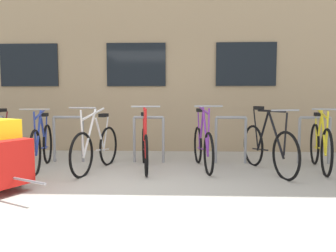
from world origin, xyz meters
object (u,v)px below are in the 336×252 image
at_px(bicycle_blue, 42,145).
at_px(bicycle_white, 96,147).
at_px(bicycle_yellow, 320,146).
at_px(bicycle_purple, 203,146).
at_px(bicycle_red, 145,146).
at_px(bicycle_black, 268,147).

distance_m(bicycle_blue, bicycle_white, 0.97).
bearing_deg(bicycle_yellow, bicycle_purple, 179.37).
distance_m(bicycle_red, bicycle_purple, 0.98).
xyz_separation_m(bicycle_blue, bicycle_yellow, (4.66, 0.10, 0.01)).
xyz_separation_m(bicycle_yellow, bicycle_red, (-2.93, -0.03, -0.03)).
distance_m(bicycle_blue, bicycle_black, 3.74).
height_order(bicycle_red, bicycle_purple, bicycle_purple).
height_order(bicycle_white, bicycle_purple, bicycle_purple).
relative_size(bicycle_blue, bicycle_white, 1.03).
distance_m(bicycle_black, bicycle_yellow, 0.94).
relative_size(bicycle_blue, bicycle_black, 0.96).
relative_size(bicycle_black, bicycle_yellow, 1.03).
relative_size(bicycle_black, bicycle_red, 1.03).
bearing_deg(bicycle_blue, bicycle_red, 2.46).
xyz_separation_m(bicycle_blue, bicycle_white, (0.96, -0.12, -0.01)).
bearing_deg(bicycle_blue, bicycle_purple, 2.66).
distance_m(bicycle_blue, bicycle_yellow, 4.66).
xyz_separation_m(bicycle_black, bicycle_red, (-2.01, 0.18, -0.03)).
bearing_deg(bicycle_white, bicycle_blue, 172.81).
bearing_deg(bicycle_white, bicycle_black, 0.35).
xyz_separation_m(bicycle_blue, bicycle_black, (3.74, -0.10, 0.01)).
bearing_deg(bicycle_purple, bicycle_blue, -177.34).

